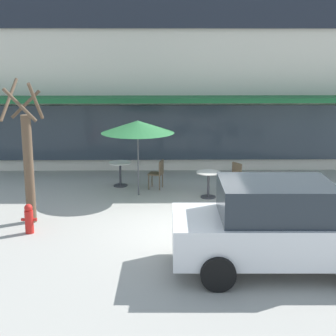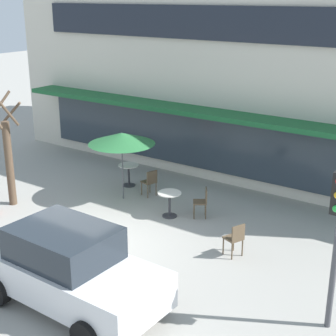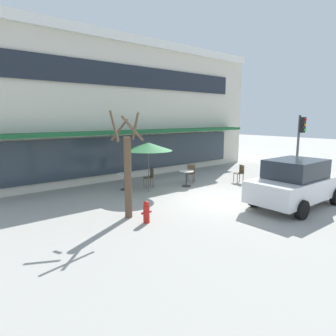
{
  "view_description": "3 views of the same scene",
  "coord_description": "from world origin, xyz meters",
  "px_view_note": "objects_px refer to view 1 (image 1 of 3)",
  "views": [
    {
      "loc": [
        -0.73,
        -11.67,
        4.22
      ],
      "look_at": [
        -0.51,
        2.72,
        0.85
      ],
      "focal_mm": 55.0,
      "sensor_mm": 36.0,
      "label": 1
    },
    {
      "loc": [
        8.7,
        -8.92,
        6.29
      ],
      "look_at": [
        0.14,
        3.23,
        1.24
      ],
      "focal_mm": 55.0,
      "sensor_mm": 36.0,
      "label": 2
    },
    {
      "loc": [
        -9.06,
        -7.63,
        3.27
      ],
      "look_at": [
        -0.67,
        2.38,
        1.07
      ],
      "focal_mm": 32.0,
      "sensor_mm": 36.0,
      "label": 3
    }
  ],
  "objects_px": {
    "cafe_table_near_wall": "(120,170)",
    "cafe_chair_2": "(315,189)",
    "patio_umbrella_green_folded": "(138,127)",
    "street_tree": "(28,160)",
    "cafe_chair_1": "(234,175)",
    "cafe_chair_0": "(158,172)",
    "cafe_table_streetside": "(208,180)",
    "fire_hydrant": "(29,219)",
    "parked_sedan": "(280,226)"
  },
  "relations": [
    {
      "from": "cafe_table_streetside",
      "to": "patio_umbrella_green_folded",
      "type": "bearing_deg",
      "value": 171.97
    },
    {
      "from": "cafe_table_near_wall",
      "to": "cafe_chair_2",
      "type": "bearing_deg",
      "value": -23.82
    },
    {
      "from": "parked_sedan",
      "to": "cafe_chair_1",
      "type": "bearing_deg",
      "value": 91.03
    },
    {
      "from": "patio_umbrella_green_folded",
      "to": "cafe_chair_2",
      "type": "distance_m",
      "value": 5.18
    },
    {
      "from": "cafe_table_near_wall",
      "to": "cafe_chair_2",
      "type": "distance_m",
      "value": 5.88
    },
    {
      "from": "cafe_table_near_wall",
      "to": "street_tree",
      "type": "bearing_deg",
      "value": -120.21
    },
    {
      "from": "patio_umbrella_green_folded",
      "to": "fire_hydrant",
      "type": "bearing_deg",
      "value": -127.45
    },
    {
      "from": "cafe_chair_0",
      "to": "street_tree",
      "type": "distance_m",
      "value": 4.49
    },
    {
      "from": "cafe_chair_2",
      "to": "parked_sedan",
      "type": "relative_size",
      "value": 0.21
    },
    {
      "from": "cafe_chair_2",
      "to": "parked_sedan",
      "type": "distance_m",
      "value": 4.32
    },
    {
      "from": "cafe_table_streetside",
      "to": "patio_umbrella_green_folded",
      "type": "xyz_separation_m",
      "value": [
        -2.02,
        0.29,
        1.51
      ]
    },
    {
      "from": "patio_umbrella_green_folded",
      "to": "street_tree",
      "type": "height_order",
      "value": "street_tree"
    },
    {
      "from": "cafe_chair_2",
      "to": "cafe_table_streetside",
      "type": "bearing_deg",
      "value": 158.85
    },
    {
      "from": "cafe_table_near_wall",
      "to": "cafe_chair_2",
      "type": "relative_size",
      "value": 0.85
    },
    {
      "from": "cafe_chair_1",
      "to": "cafe_chair_2",
      "type": "distance_m",
      "value": 2.51
    },
    {
      "from": "cafe_chair_0",
      "to": "cafe_chair_1",
      "type": "relative_size",
      "value": 1.0
    },
    {
      "from": "street_tree",
      "to": "cafe_chair_1",
      "type": "bearing_deg",
      "value": 25.61
    },
    {
      "from": "cafe_table_streetside",
      "to": "fire_hydrant",
      "type": "height_order",
      "value": "cafe_table_streetside"
    },
    {
      "from": "cafe_table_streetside",
      "to": "cafe_chair_2",
      "type": "distance_m",
      "value": 2.95
    },
    {
      "from": "cafe_table_streetside",
      "to": "fire_hydrant",
      "type": "distance_m",
      "value": 5.28
    },
    {
      "from": "cafe_chair_0",
      "to": "fire_hydrant",
      "type": "distance_m",
      "value": 4.86
    },
    {
      "from": "cafe_table_near_wall",
      "to": "cafe_chair_0",
      "type": "bearing_deg",
      "value": -16.02
    },
    {
      "from": "cafe_chair_0",
      "to": "cafe_chair_2",
      "type": "xyz_separation_m",
      "value": [
        4.2,
        -2.04,
        0.0
      ]
    },
    {
      "from": "cafe_table_near_wall",
      "to": "cafe_table_streetside",
      "type": "xyz_separation_m",
      "value": [
        2.63,
        -1.31,
        0.0
      ]
    },
    {
      "from": "patio_umbrella_green_folded",
      "to": "cafe_chair_1",
      "type": "distance_m",
      "value": 3.22
    },
    {
      "from": "street_tree",
      "to": "patio_umbrella_green_folded",
      "type": "bearing_deg",
      "value": 42.38
    },
    {
      "from": "cafe_table_streetside",
      "to": "cafe_chair_0",
      "type": "xyz_separation_m",
      "value": [
        -1.45,
        0.97,
        0.01
      ]
    },
    {
      "from": "cafe_table_near_wall",
      "to": "cafe_chair_1",
      "type": "height_order",
      "value": "cafe_chair_1"
    },
    {
      "from": "cafe_table_streetside",
      "to": "parked_sedan",
      "type": "bearing_deg",
      "value": -79.57
    },
    {
      "from": "patio_umbrella_green_folded",
      "to": "parked_sedan",
      "type": "relative_size",
      "value": 0.52
    },
    {
      "from": "cafe_table_streetside",
      "to": "cafe_chair_2",
      "type": "xyz_separation_m",
      "value": [
        2.75,
        -1.06,
        0.01
      ]
    },
    {
      "from": "cafe_table_streetside",
      "to": "cafe_chair_1",
      "type": "relative_size",
      "value": 0.85
    },
    {
      "from": "cafe_chair_0",
      "to": "cafe_chair_1",
      "type": "height_order",
      "value": "same"
    },
    {
      "from": "street_tree",
      "to": "cafe_table_near_wall",
      "type": "bearing_deg",
      "value": 59.79
    },
    {
      "from": "cafe_table_streetside",
      "to": "fire_hydrant",
      "type": "bearing_deg",
      "value": -147.14
    },
    {
      "from": "patio_umbrella_green_folded",
      "to": "cafe_chair_0",
      "type": "height_order",
      "value": "patio_umbrella_green_folded"
    },
    {
      "from": "patio_umbrella_green_folded",
      "to": "fire_hydrant",
      "type": "relative_size",
      "value": 3.12
    },
    {
      "from": "cafe_table_streetside",
      "to": "cafe_chair_2",
      "type": "bearing_deg",
      "value": -21.15
    },
    {
      "from": "fire_hydrant",
      "to": "cafe_chair_1",
      "type": "bearing_deg",
      "value": 32.91
    },
    {
      "from": "cafe_chair_1",
      "to": "parked_sedan",
      "type": "relative_size",
      "value": 0.21
    },
    {
      "from": "patio_umbrella_green_folded",
      "to": "cafe_chair_0",
      "type": "relative_size",
      "value": 2.47
    },
    {
      "from": "cafe_table_streetside",
      "to": "parked_sedan",
      "type": "distance_m",
      "value": 5.05
    },
    {
      "from": "cafe_table_streetside",
      "to": "cafe_table_near_wall",
      "type": "bearing_deg",
      "value": 153.5
    },
    {
      "from": "cafe_chair_2",
      "to": "fire_hydrant",
      "type": "distance_m",
      "value": 7.41
    },
    {
      "from": "cafe_chair_0",
      "to": "cafe_chair_2",
      "type": "relative_size",
      "value": 1.0
    },
    {
      "from": "cafe_chair_0",
      "to": "cafe_table_streetside",
      "type": "bearing_deg",
      "value": -33.83
    },
    {
      "from": "cafe_chair_2",
      "to": "street_tree",
      "type": "distance_m",
      "value": 7.48
    },
    {
      "from": "parked_sedan",
      "to": "patio_umbrella_green_folded",
      "type": "bearing_deg",
      "value": 119.23
    },
    {
      "from": "cafe_chair_0",
      "to": "street_tree",
      "type": "relative_size",
      "value": 0.25
    },
    {
      "from": "cafe_chair_0",
      "to": "cafe_chair_1",
      "type": "xyz_separation_m",
      "value": [
        2.26,
        -0.44,
        0.0
      ]
    }
  ]
}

